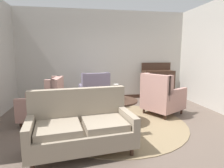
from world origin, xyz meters
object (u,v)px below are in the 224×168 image
object	(u,v)px
sideboard	(158,83)
porcelain_vase	(116,93)
coffee_table	(117,104)
armchair_foreground_right	(161,98)
settee	(81,127)
armchair_beside_settee	(94,93)
armchair_near_sideboard	(46,104)

from	to	relation	value
sideboard	porcelain_vase	bearing A→B (deg)	-132.39
coffee_table	porcelain_vase	bearing A→B (deg)	114.65
armchair_foreground_right	settee	bearing A→B (deg)	96.70
armchair_beside_settee	coffee_table	bearing A→B (deg)	98.28
settee	armchair_near_sideboard	bearing A→B (deg)	112.00
coffee_table	armchair_beside_settee	xyz separation A→B (m)	(-0.39, 1.34, -0.01)
coffee_table	armchair_near_sideboard	world-z (taller)	armchair_near_sideboard
porcelain_vase	armchair_beside_settee	distance (m)	1.39
porcelain_vase	settee	distance (m)	1.38
settee	armchair_foreground_right	size ratio (longest dim) A/B	1.45
porcelain_vase	sideboard	distance (m)	2.76
porcelain_vase	armchair_near_sideboard	xyz separation A→B (m)	(-1.54, 0.24, -0.25)
settee	armchair_foreground_right	world-z (taller)	armchair_foreground_right
porcelain_vase	sideboard	size ratio (longest dim) A/B	0.28
settee	sideboard	xyz separation A→B (m)	(2.63, 3.14, 0.15)
armchair_beside_settee	armchair_foreground_right	xyz separation A→B (m)	(1.62, -0.93, 0.01)
porcelain_vase	armchair_beside_settee	xyz separation A→B (m)	(-0.38, 1.32, -0.25)
porcelain_vase	settee	bearing A→B (deg)	-124.97
armchair_beside_settee	armchair_near_sideboard	bearing A→B (deg)	35.03
settee	armchair_beside_settee	size ratio (longest dim) A/B	1.66
armchair_foreground_right	sideboard	world-z (taller)	sideboard
porcelain_vase	settee	world-z (taller)	settee
porcelain_vase	sideboard	bearing A→B (deg)	47.61
armchair_beside_settee	armchair_foreground_right	world-z (taller)	armchair_foreground_right
coffee_table	armchair_foreground_right	bearing A→B (deg)	18.64
settee	sideboard	size ratio (longest dim) A/B	1.37
armchair_foreground_right	armchair_beside_settee	bearing A→B (deg)	30.30
armchair_beside_settee	armchair_foreground_right	bearing A→B (deg)	142.35
settee	armchair_near_sideboard	world-z (taller)	armchair_near_sideboard
coffee_table	armchair_beside_settee	distance (m)	1.40
settee	armchair_near_sideboard	xyz separation A→B (m)	(-0.76, 1.35, 0.04)
armchair_beside_settee	sideboard	size ratio (longest dim) A/B	0.83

